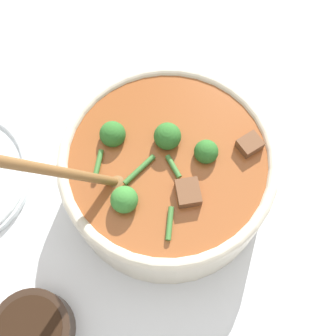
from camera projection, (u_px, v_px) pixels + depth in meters
ground_plane at (168, 186)px, 0.65m from camera, size 4.00×4.00×0.00m
stew_bowl at (168, 171)px, 0.60m from camera, size 0.34×0.30×0.29m
condiment_bowl at (33, 330)px, 0.55m from camera, size 0.10×0.10×0.04m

